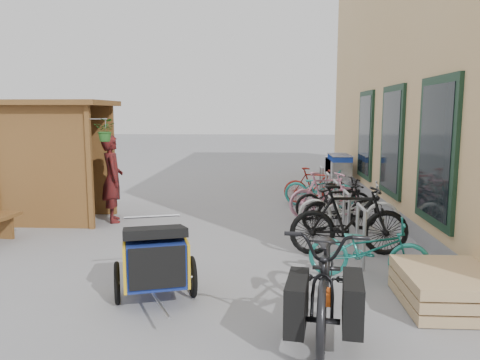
# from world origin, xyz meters

# --- Properties ---
(ground) EXTENTS (80.00, 80.00, 0.00)m
(ground) POSITION_xyz_m (0.00, 0.00, 0.00)
(ground) COLOR gray
(kiosk) EXTENTS (2.49, 1.65, 2.40)m
(kiosk) POSITION_xyz_m (-3.28, 2.47, 1.55)
(kiosk) COLOR brown
(kiosk) RESTS_ON ground
(bike_rack) EXTENTS (0.05, 5.35, 0.86)m
(bike_rack) POSITION_xyz_m (2.30, 2.40, 0.52)
(bike_rack) COLOR #A5A8AD
(bike_rack) RESTS_ON ground
(pallet_stack) EXTENTS (1.00, 1.20, 0.40)m
(pallet_stack) POSITION_xyz_m (3.00, -1.40, 0.21)
(pallet_stack) COLOR tan
(pallet_stack) RESTS_ON ground
(shopping_carts) EXTENTS (0.57, 1.90, 1.01)m
(shopping_carts) POSITION_xyz_m (3.00, 6.92, 0.59)
(shopping_carts) COLOR silver
(shopping_carts) RESTS_ON ground
(child_trailer) EXTENTS (1.03, 1.61, 0.93)m
(child_trailer) POSITION_xyz_m (-0.33, -1.37, 0.52)
(child_trailer) COLOR navy
(child_trailer) RESTS_ON ground
(cargo_bike) EXTENTS (1.05, 2.21, 1.12)m
(cargo_bike) POSITION_xyz_m (1.57, -1.97, 0.55)
(cargo_bike) COLOR black
(cargo_bike) RESTS_ON ground
(person_kiosk) EXTENTS (0.63, 0.74, 1.73)m
(person_kiosk) POSITION_xyz_m (-2.09, 2.47, 0.87)
(person_kiosk) COLOR maroon
(person_kiosk) RESTS_ON ground
(bike_0) EXTENTS (1.62, 0.84, 0.81)m
(bike_0) POSITION_xyz_m (2.29, -0.57, 0.41)
(bike_0) COLOR teal
(bike_0) RESTS_ON ground
(bike_1) EXTENTS (1.83, 0.59, 1.09)m
(bike_1) POSITION_xyz_m (2.22, 0.47, 0.55)
(bike_1) COLOR black
(bike_1) RESTS_ON ground
(bike_2) EXTENTS (1.88, 0.93, 0.94)m
(bike_2) POSITION_xyz_m (2.44, 1.79, 0.47)
(bike_2) COLOR beige
(bike_2) RESTS_ON ground
(bike_3) EXTENTS (1.57, 0.84, 0.91)m
(bike_3) POSITION_xyz_m (2.33, 1.92, 0.45)
(bike_3) COLOR black
(bike_3) RESTS_ON ground
(bike_4) EXTENTS (1.69, 0.89, 0.84)m
(bike_4) POSITION_xyz_m (2.33, 2.93, 0.42)
(bike_4) COLOR black
(bike_4) RESTS_ON ground
(bike_5) EXTENTS (1.65, 0.93, 0.95)m
(bike_5) POSITION_xyz_m (2.18, 3.14, 0.48)
(bike_5) COLOR #F9A1C0
(bike_5) RESTS_ON ground
(bike_6) EXTENTS (1.72, 0.95, 0.86)m
(bike_6) POSITION_xyz_m (2.20, 4.18, 0.43)
(bike_6) COLOR teal
(bike_6) RESTS_ON ground
(bike_7) EXTENTS (1.52, 0.74, 0.88)m
(bike_7) POSITION_xyz_m (2.10, 4.42, 0.44)
(bike_7) COLOR maroon
(bike_7) RESTS_ON ground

